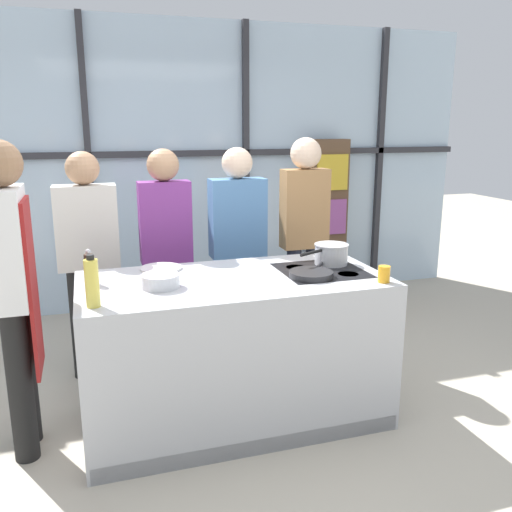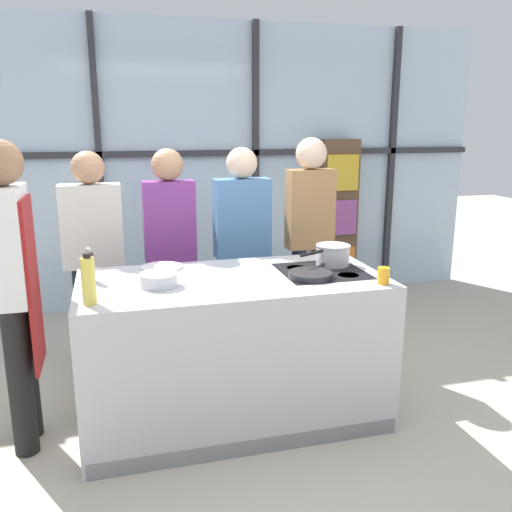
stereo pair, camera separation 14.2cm
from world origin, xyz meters
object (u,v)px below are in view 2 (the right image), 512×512
object	(u,v)px
saucepan	(333,254)
spectator_center_right	(242,241)
spectator_center_left	(170,243)
white_plate	(162,267)
frying_pan	(311,274)
juice_glass_near	(383,276)
pepper_grinder	(90,266)
spectator_far_left	(94,251)
oil_bottle	(89,281)
spectator_far_right	(310,228)
mixing_bowl	(159,279)
chef	(13,278)

from	to	relation	value
saucepan	spectator_center_right	bearing A→B (deg)	118.93
spectator_center_left	spectator_center_right	distance (m)	0.55
saucepan	white_plate	distance (m)	1.11
spectator_center_right	white_plate	xyz separation A→B (m)	(-0.67, -0.56, -0.02)
frying_pan	juice_glass_near	distance (m)	0.43
spectator_center_right	pepper_grinder	world-z (taller)	spectator_center_right
spectator_far_left	spectator_center_right	size ratio (longest dim) A/B	0.99
frying_pan	saucepan	distance (m)	0.35
oil_bottle	juice_glass_near	world-z (taller)	oil_bottle
spectator_far_right	white_plate	xyz separation A→B (m)	(-1.22, -0.56, -0.09)
frying_pan	white_plate	world-z (taller)	frying_pan
saucepan	mixing_bowl	bearing A→B (deg)	-170.95
spectator_center_left	spectator_center_right	bearing A→B (deg)	-180.00
saucepan	pepper_grinder	distance (m)	1.53
chef	pepper_grinder	bearing A→B (deg)	109.45
spectator_far_right	spectator_center_left	bearing A→B (deg)	0.00
spectator_center_right	spectator_far_right	size ratio (longest dim) A/B	0.96
juice_glass_near	spectator_center_right	bearing A→B (deg)	113.56
saucepan	oil_bottle	world-z (taller)	oil_bottle
mixing_bowl	spectator_far_right	bearing A→B (deg)	36.78
spectator_center_right	spectator_far_right	xyz separation A→B (m)	(0.55, -0.00, 0.07)
frying_pan	mixing_bowl	world-z (taller)	mixing_bowl
white_plate	juice_glass_near	size ratio (longest dim) A/B	2.69
chef	spectator_far_right	distance (m)	2.23
saucepan	spectator_center_left	bearing A→B (deg)	141.76
spectator_center_right	saucepan	world-z (taller)	spectator_center_right
spectator_center_left	saucepan	bearing A→B (deg)	141.76
spectator_center_right	saucepan	bearing A→B (deg)	118.93
saucepan	pepper_grinder	size ratio (longest dim) A/B	1.92
juice_glass_near	spectator_center_left	bearing A→B (deg)	131.30
mixing_bowl	pepper_grinder	xyz separation A→B (m)	(-0.38, 0.21, 0.05)
spectator_far_left	white_plate	size ratio (longest dim) A/B	6.25
spectator_center_right	oil_bottle	xyz separation A→B (m)	(-1.09, -1.18, 0.10)
frying_pan	spectator_center_left	bearing A→B (deg)	125.92
spectator_far_left	mixing_bowl	size ratio (longest dim) A/B	7.52
mixing_bowl	juice_glass_near	bearing A→B (deg)	-13.03
spectator_far_right	saucepan	xyz separation A→B (m)	(-0.13, -0.77, -0.02)
spectator_center_left	oil_bottle	bearing A→B (deg)	65.43
spectator_far_right	spectator_center_right	bearing A→B (deg)	-0.00
chef	spectator_far_right	world-z (taller)	chef
frying_pan	pepper_grinder	size ratio (longest dim) A/B	2.03
white_plate	mixing_bowl	size ratio (longest dim) A/B	1.20
pepper_grinder	spectator_far_left	bearing A→B (deg)	89.87
saucepan	spectator_far_right	bearing A→B (deg)	80.70
spectator_center_left	chef	bearing A→B (deg)	42.71
spectator_far_left	spectator_far_right	bearing A→B (deg)	-180.00
chef	spectator_center_left	bearing A→B (deg)	132.71
spectator_far_left	spectator_center_right	xyz separation A→B (m)	(1.10, 0.00, 0.01)
spectator_center_right	oil_bottle	distance (m)	1.61
saucepan	white_plate	bearing A→B (deg)	169.18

